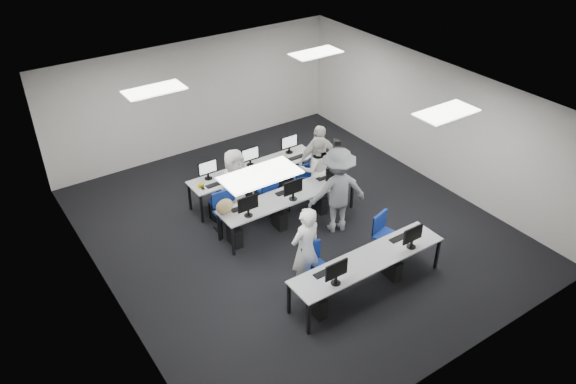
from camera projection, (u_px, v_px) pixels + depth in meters
room at (294, 168)px, 11.49m from camera, size 9.00×9.02×3.00m
ceiling_panels at (294, 101)px, 10.69m from camera, size 5.20×4.60×0.02m
desk_front at (368, 261)px, 10.25m from camera, size 3.20×0.70×0.73m
desk_mid at (288, 197)px, 12.06m from camera, size 3.20×0.70×0.73m
desk_back at (254, 170)px, 13.04m from camera, size 3.20×0.70×0.73m
equipment_front at (360, 279)px, 10.32m from camera, size 2.51×0.41×1.19m
equipment_mid at (281, 213)px, 12.13m from camera, size 2.91×0.41×1.19m
equipment_back at (261, 179)px, 13.32m from camera, size 2.91×0.41×1.19m
chair_0 at (317, 278)px, 10.42m from camera, size 0.52×0.56×0.98m
chair_1 at (386, 244)px, 11.31m from camera, size 0.58×0.61×0.95m
chair_2 at (226, 220)px, 12.05m from camera, size 0.47×0.50×0.89m
chair_3 at (275, 201)px, 12.62m from camera, size 0.61×0.63×0.94m
chair_4 at (321, 185)px, 13.22m from camera, size 0.55×0.58×0.96m
chair_5 at (223, 209)px, 12.40m from camera, size 0.50×0.53×0.88m
chair_6 at (266, 195)px, 12.87m from camera, size 0.47×0.50×0.92m
chair_7 at (301, 182)px, 13.41m from camera, size 0.49×0.52×0.82m
handbag at (225, 206)px, 11.38m from camera, size 0.43×0.31×0.32m
student_0 at (305, 249)px, 10.21m from camera, size 0.68×0.48×1.78m
student_1 at (316, 169)px, 12.84m from camera, size 0.95×0.85×1.61m
student_2 at (235, 185)px, 12.21m from camera, size 0.82×0.55×1.66m
student_3 at (318, 160)px, 13.02m from camera, size 1.06×0.50×1.76m
photographer at (338, 190)px, 11.75m from camera, size 1.41×1.06×1.94m
dslr_camera at (337, 143)px, 11.34m from camera, size 0.19×0.21×0.10m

